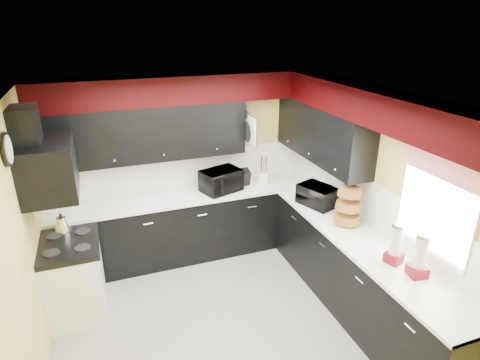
# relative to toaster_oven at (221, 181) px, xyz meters

# --- Properties ---
(ground) EXTENTS (3.60, 3.60, 0.00)m
(ground) POSITION_rel_toaster_oven_xyz_m (-0.46, -1.45, -1.09)
(ground) COLOR gray
(ground) RESTS_ON ground
(wall_back) EXTENTS (3.60, 0.06, 2.50)m
(wall_back) POSITION_rel_toaster_oven_xyz_m (-0.46, 0.35, 0.16)
(wall_back) COLOR #E0C666
(wall_back) RESTS_ON ground
(wall_right) EXTENTS (0.06, 3.60, 2.50)m
(wall_right) POSITION_rel_toaster_oven_xyz_m (1.34, -1.45, 0.16)
(wall_right) COLOR #E0C666
(wall_right) RESTS_ON ground
(wall_left) EXTENTS (0.06, 3.60, 2.50)m
(wall_left) POSITION_rel_toaster_oven_xyz_m (-2.26, -1.45, 0.16)
(wall_left) COLOR #E0C666
(wall_left) RESTS_ON ground
(ceiling) EXTENTS (3.60, 3.60, 0.06)m
(ceiling) POSITION_rel_toaster_oven_xyz_m (-0.46, -1.45, 1.41)
(ceiling) COLOR white
(ceiling) RESTS_ON wall_back
(cab_back) EXTENTS (3.60, 0.60, 0.90)m
(cab_back) POSITION_rel_toaster_oven_xyz_m (-0.46, 0.05, -0.64)
(cab_back) COLOR black
(cab_back) RESTS_ON ground
(cab_right) EXTENTS (0.60, 3.00, 0.90)m
(cab_right) POSITION_rel_toaster_oven_xyz_m (1.04, -1.75, -0.64)
(cab_right) COLOR black
(cab_right) RESTS_ON ground
(counter_back) EXTENTS (3.62, 0.64, 0.04)m
(counter_back) POSITION_rel_toaster_oven_xyz_m (-0.46, 0.05, -0.17)
(counter_back) COLOR white
(counter_back) RESTS_ON cab_back
(counter_right) EXTENTS (0.64, 3.02, 0.04)m
(counter_right) POSITION_rel_toaster_oven_xyz_m (1.04, -1.75, -0.17)
(counter_right) COLOR white
(counter_right) RESTS_ON cab_right
(splash_back) EXTENTS (3.60, 0.02, 0.50)m
(splash_back) POSITION_rel_toaster_oven_xyz_m (-0.46, 0.34, 0.10)
(splash_back) COLOR white
(splash_back) RESTS_ON counter_back
(splash_right) EXTENTS (0.02, 3.60, 0.50)m
(splash_right) POSITION_rel_toaster_oven_xyz_m (1.33, -1.45, 0.10)
(splash_right) COLOR white
(splash_right) RESTS_ON counter_right
(upper_back) EXTENTS (2.60, 0.35, 0.70)m
(upper_back) POSITION_rel_toaster_oven_xyz_m (-0.96, 0.17, 0.71)
(upper_back) COLOR black
(upper_back) RESTS_ON wall_back
(upper_right) EXTENTS (0.35, 1.80, 0.70)m
(upper_right) POSITION_rel_toaster_oven_xyz_m (1.17, -0.55, 0.71)
(upper_right) COLOR black
(upper_right) RESTS_ON wall_right
(soffit_back) EXTENTS (3.60, 0.36, 0.35)m
(soffit_back) POSITION_rel_toaster_oven_xyz_m (-0.46, 0.17, 1.23)
(soffit_back) COLOR black
(soffit_back) RESTS_ON wall_back
(soffit_right) EXTENTS (0.36, 3.24, 0.35)m
(soffit_right) POSITION_rel_toaster_oven_xyz_m (1.16, -1.63, 1.23)
(soffit_right) COLOR black
(soffit_right) RESTS_ON wall_right
(stove) EXTENTS (0.60, 0.75, 0.86)m
(stove) POSITION_rel_toaster_oven_xyz_m (-1.96, -0.70, -0.66)
(stove) COLOR white
(stove) RESTS_ON ground
(cooktop) EXTENTS (0.62, 0.77, 0.06)m
(cooktop) POSITION_rel_toaster_oven_xyz_m (-1.96, -0.70, -0.20)
(cooktop) COLOR black
(cooktop) RESTS_ON stove
(hood) EXTENTS (0.50, 0.78, 0.55)m
(hood) POSITION_rel_toaster_oven_xyz_m (-2.01, -0.70, 0.69)
(hood) COLOR black
(hood) RESTS_ON wall_left
(hood_duct) EXTENTS (0.24, 0.40, 0.40)m
(hood_duct) POSITION_rel_toaster_oven_xyz_m (-2.14, -0.70, 1.11)
(hood_duct) COLOR black
(hood_duct) RESTS_ON wall_left
(window) EXTENTS (0.03, 0.86, 0.96)m
(window) POSITION_rel_toaster_oven_xyz_m (1.33, -2.35, 0.46)
(window) COLOR white
(window) RESTS_ON wall_right
(valance) EXTENTS (0.04, 0.88, 0.20)m
(valance) POSITION_rel_toaster_oven_xyz_m (1.27, -2.35, 0.86)
(valance) COLOR red
(valance) RESTS_ON wall_right
(pan_top) EXTENTS (0.03, 0.22, 0.40)m
(pan_top) POSITION_rel_toaster_oven_xyz_m (0.36, 0.10, 0.91)
(pan_top) COLOR black
(pan_top) RESTS_ON upper_back
(pan_mid) EXTENTS (0.03, 0.28, 0.46)m
(pan_mid) POSITION_rel_toaster_oven_xyz_m (0.36, -0.03, 0.66)
(pan_mid) COLOR black
(pan_mid) RESTS_ON upper_back
(pan_low) EXTENTS (0.03, 0.24, 0.42)m
(pan_low) POSITION_rel_toaster_oven_xyz_m (0.36, 0.23, 0.63)
(pan_low) COLOR black
(pan_low) RESTS_ON upper_back
(cut_board) EXTENTS (0.03, 0.26, 0.35)m
(cut_board) POSITION_rel_toaster_oven_xyz_m (0.37, -0.15, 0.71)
(cut_board) COLOR white
(cut_board) RESTS_ON upper_back
(baskets) EXTENTS (0.27, 0.27, 0.50)m
(baskets) POSITION_rel_toaster_oven_xyz_m (1.06, -1.40, 0.09)
(baskets) COLOR brown
(baskets) RESTS_ON upper_right
(clock) EXTENTS (0.03, 0.30, 0.30)m
(clock) POSITION_rel_toaster_oven_xyz_m (-2.23, -1.20, 1.06)
(clock) COLOR black
(clock) RESTS_ON wall_left
(deco_plate) EXTENTS (0.03, 0.24, 0.24)m
(deco_plate) POSITION_rel_toaster_oven_xyz_m (1.31, -1.80, 1.16)
(deco_plate) COLOR white
(deco_plate) RESTS_ON wall_right
(toaster_oven) EXTENTS (0.63, 0.57, 0.30)m
(toaster_oven) POSITION_rel_toaster_oven_xyz_m (0.00, 0.00, 0.00)
(toaster_oven) COLOR black
(toaster_oven) RESTS_ON counter_back
(microwave) EXTENTS (0.46, 0.55, 0.26)m
(microwave) POSITION_rel_toaster_oven_xyz_m (1.00, -0.85, -0.02)
(microwave) COLOR black
(microwave) RESTS_ON counter_right
(utensil_crock) EXTENTS (0.21, 0.21, 0.18)m
(utensil_crock) POSITION_rel_toaster_oven_xyz_m (0.64, 0.04, -0.06)
(utensil_crock) COLOR white
(utensil_crock) RESTS_ON counter_back
(knife_block) EXTENTS (0.11, 0.15, 0.23)m
(knife_block) POSITION_rel_toaster_oven_xyz_m (0.38, 0.09, -0.03)
(knife_block) COLOR black
(knife_block) RESTS_ON counter_back
(kettle) EXTENTS (0.23, 0.23, 0.17)m
(kettle) POSITION_rel_toaster_oven_xyz_m (-2.01, -0.40, -0.09)
(kettle) COLOR silver
(kettle) RESTS_ON cooktop
(dispenser_a) EXTENTS (0.19, 0.19, 0.40)m
(dispenser_a) POSITION_rel_toaster_oven_xyz_m (1.05, -2.23, 0.05)
(dispenser_a) COLOR #600D00
(dispenser_a) RESTS_ON counter_right
(dispenser_b) EXTENTS (0.18, 0.18, 0.42)m
(dispenser_b) POSITION_rel_toaster_oven_xyz_m (1.10, -2.48, 0.06)
(dispenser_b) COLOR #670B09
(dispenser_b) RESTS_ON counter_right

